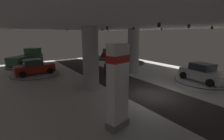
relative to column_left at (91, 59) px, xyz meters
The scene contains 16 objects.
ground 6.00m from the column_left, 48.34° to the right, with size 24.00×44.00×0.06m.
ceiling_with_spotlights 6.01m from the column_left, 48.34° to the right, with size 24.00×44.00×0.39m.
column_left is the anchor object (origin of this frame).
column_right 7.82m from the column_left, 20.27° to the left, with size 1.47×1.47×5.50m.
brand_sign_pylon 6.27m from the column_left, 104.41° to the right, with size 1.38×0.92×4.43m.
display_platform_far_right 13.57m from the column_left, 36.25° to the left, with size 5.62×5.62×0.23m.
display_car_far_right 13.40m from the column_left, 36.22° to the left, with size 4.13×4.34×1.71m.
display_platform_near_right 11.05m from the column_left, 27.12° to the right, with size 5.00×5.00×0.36m.
display_car_near_right 10.87m from the column_left, 26.96° to the right, with size 2.77×4.44×1.71m.
display_platform_deep_right 18.08m from the column_left, 52.94° to the left, with size 5.77×5.77×0.33m.
display_car_deep_right 17.95m from the column_left, 52.93° to the left, with size 3.81×4.50×1.71m.
display_platform_deep_left 15.20m from the column_left, 103.80° to the left, with size 5.68×5.68×0.31m.
pickup_truck_deep_left 15.22m from the column_left, 102.75° to the left, with size 5.29×5.18×2.30m.
display_platform_far_left 8.78m from the column_left, 114.04° to the left, with size 5.27×5.27×0.30m.
display_car_far_left 8.57m from the column_left, 114.24° to the left, with size 4.34×2.47×1.71m.
visitor_walking_near 5.29m from the column_left, 43.23° to the left, with size 0.32×0.32×1.59m.
Camera 1 is at (-9.57, -8.14, 4.90)m, focal length 25.22 mm.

